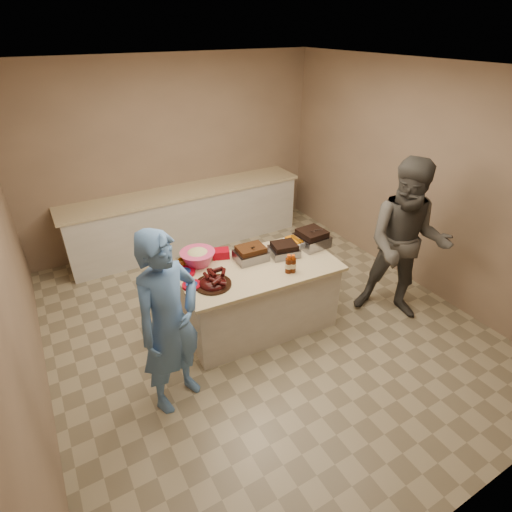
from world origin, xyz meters
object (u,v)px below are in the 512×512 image
island (258,325)px  plastic_cup (183,266)px  bbq_bottle_a (288,272)px  bbq_bottle_b (292,272)px  guest_gray (391,312)px  mustard_bottle (249,263)px  guest_blue (180,395)px  coleslaw_bowl (198,264)px  rib_platter (213,285)px  roasting_pan (311,245)px

island → plastic_cup: plastic_cup is taller
bbq_bottle_a → bbq_bottle_b: bbq_bottle_a is taller
bbq_bottle_b → guest_gray: bbq_bottle_b is taller
mustard_bottle → guest_gray: (1.59, -0.70, -0.80)m
guest_blue → coleslaw_bowl: bearing=31.7°
bbq_bottle_a → bbq_bottle_b: size_ratio=1.03×
coleslaw_bowl → bbq_bottle_a: 0.96m
plastic_cup → rib_platter: bearing=-74.4°
bbq_bottle_a → guest_blue: 1.60m
guest_gray → island: bearing=-154.4°
rib_platter → guest_blue: 1.08m
rib_platter → mustard_bottle: size_ratio=3.17×
island → rib_platter: bearing=-167.9°
mustard_bottle → bbq_bottle_b: bearing=-49.9°
bbq_bottle_a → mustard_bottle: size_ratio=1.79×
rib_platter → roasting_pan: bearing=7.5°
bbq_bottle_a → plastic_cup: size_ratio=2.22×
island → coleslaw_bowl: bearing=149.9°
bbq_bottle_a → mustard_bottle: bbq_bottle_a is taller
coleslaw_bowl → bbq_bottle_b: coleslaw_bowl is taller
guest_blue → rib_platter: bearing=12.9°
island → guest_blue: 1.26m
bbq_bottle_b → roasting_pan: bearing=35.4°
roasting_pan → coleslaw_bowl: (-1.29, 0.27, 0.00)m
coleslaw_bowl → mustard_bottle: bearing=-28.5°
guest_gray → bbq_bottle_b: bearing=-147.4°
roasting_pan → guest_gray: (0.77, -0.69, -0.80)m
coleslaw_bowl → guest_blue: coleslaw_bowl is taller
island → roasting_pan: 1.11m
coleslaw_bowl → bbq_bottle_b: (0.79, -0.63, 0.00)m
rib_platter → bbq_bottle_a: (0.77, -0.17, 0.00)m
mustard_bottle → bbq_bottle_a: bearing=-52.9°
guest_blue → mustard_bottle: bearing=6.4°
roasting_pan → plastic_cup: bearing=165.3°
rib_platter → mustard_bottle: bearing=20.2°
coleslaw_bowl → mustard_bottle: 0.54m
island → bbq_bottle_b: 0.88m
roasting_pan → guest_gray: 1.30m
roasting_pan → mustard_bottle: bearing=176.5°
plastic_cup → guest_gray: bearing=-24.1°
coleslaw_bowl → island: bearing=-33.9°
rib_platter → plastic_cup: bearing=105.6°
roasting_pan → bbq_bottle_b: (-0.51, -0.36, 0.00)m
island → bbq_bottle_a: size_ratio=8.20×
rib_platter → mustard_bottle: rib_platter is taller
bbq_bottle_a → rib_platter: bearing=167.3°
guest_gray → rib_platter: bearing=-146.9°
bbq_bottle_b → mustard_bottle: bearing=130.1°
mustard_bottle → plastic_cup: 0.70m
rib_platter → plastic_cup: size_ratio=3.92×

